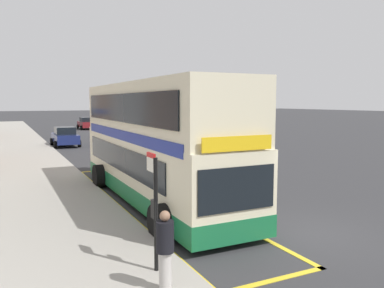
% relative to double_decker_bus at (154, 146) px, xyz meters
% --- Properties ---
extents(ground_plane, '(260.00, 260.00, 0.00)m').
position_rel_double_decker_bus_xyz_m(ground_plane, '(2.46, 26.54, -2.07)').
color(ground_plane, '#333335').
extents(pavement_near, '(6.00, 76.00, 0.14)m').
position_rel_double_decker_bus_xyz_m(pavement_near, '(-4.54, 26.54, -2.00)').
color(pavement_near, '#A39E93').
rests_on(pavement_near, ground).
extents(double_decker_bus, '(3.20, 11.46, 4.40)m').
position_rel_double_decker_bus_xyz_m(double_decker_bus, '(0.00, 0.00, 0.00)').
color(double_decker_bus, beige).
rests_on(double_decker_bus, ground).
extents(bus_bay_markings, '(2.83, 14.75, 0.01)m').
position_rel_double_decker_bus_xyz_m(bus_bay_markings, '(-0.13, -0.06, -2.06)').
color(bus_bay_markings, yellow).
rests_on(bus_bay_markings, ground).
extents(bus_stop_sign, '(0.09, 0.51, 2.50)m').
position_rel_double_decker_bus_xyz_m(bus_stop_sign, '(-2.26, -6.02, -0.43)').
color(bus_stop_sign, black).
rests_on(bus_stop_sign, pavement_near).
extents(parked_car_silver_behind, '(2.09, 4.20, 1.62)m').
position_rel_double_decker_bus_xyz_m(parked_car_silver_behind, '(5.15, 25.08, -1.27)').
color(parked_car_silver_behind, '#B2B5BA').
rests_on(parked_car_silver_behind, ground).
extents(parked_car_navy_far, '(2.09, 4.20, 1.62)m').
position_rel_double_decker_bus_xyz_m(parked_car_navy_far, '(-0.37, 20.22, -1.27)').
color(parked_car_navy_far, navy).
rests_on(parked_car_navy_far, ground).
extents(parked_car_maroon_ahead, '(2.09, 4.20, 1.62)m').
position_rel_double_decker_bus_xyz_m(parked_car_maroon_ahead, '(5.21, 39.91, -1.27)').
color(parked_car_maroon_ahead, maroon).
rests_on(parked_car_maroon_ahead, ground).
extents(pedestrian_waiting_near_sign, '(0.34, 0.34, 1.55)m').
position_rel_double_decker_bus_xyz_m(pedestrian_waiting_near_sign, '(-2.42, -7.00, -1.09)').
color(pedestrian_waiting_near_sign, '#B7B2AD').
rests_on(pedestrian_waiting_near_sign, pavement_near).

